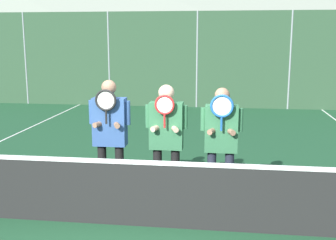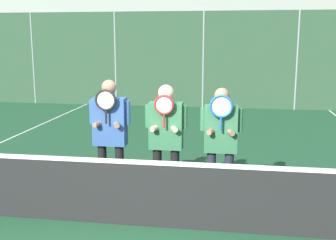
# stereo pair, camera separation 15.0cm
# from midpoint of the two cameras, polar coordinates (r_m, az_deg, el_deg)

# --- Properties ---
(ground_plane) EXTENTS (120.00, 120.00, 0.00)m
(ground_plane) POSITION_cam_midpoint_polar(r_m,az_deg,el_deg) (5.73, -3.51, -14.20)
(ground_plane) COLOR #1E4C2D
(hill_distant) EXTENTS (137.15, 76.19, 26.67)m
(hill_distant) POSITION_cam_midpoint_polar(r_m,az_deg,el_deg) (63.79, 6.70, 8.81)
(hill_distant) COLOR gray
(hill_distant) RESTS_ON ground_plane
(clubhouse_building) EXTENTS (20.81, 5.50, 3.38)m
(clubhouse_building) POSITION_cam_midpoint_polar(r_m,az_deg,el_deg) (24.52, 6.23, 9.30)
(clubhouse_building) COLOR beige
(clubhouse_building) RESTS_ON ground_plane
(fence_back) EXTENTS (19.13, 0.06, 3.35)m
(fence_back) POSITION_cam_midpoint_polar(r_m,az_deg,el_deg) (14.94, 3.67, 8.12)
(fence_back) COLOR gray
(fence_back) RESTS_ON ground_plane
(tennis_net) EXTENTS (11.65, 0.09, 1.00)m
(tennis_net) POSITION_cam_midpoint_polar(r_m,az_deg,el_deg) (5.54, -3.57, -9.83)
(tennis_net) COLOR gray
(tennis_net) RESTS_ON ground_plane
(player_leftmost) EXTENTS (0.62, 0.34, 1.85)m
(player_leftmost) POSITION_cam_midpoint_polar(r_m,az_deg,el_deg) (6.22, -8.56, -1.47)
(player_leftmost) COLOR black
(player_leftmost) RESTS_ON ground_plane
(player_center_left) EXTENTS (0.61, 0.34, 1.79)m
(player_center_left) POSITION_cam_midpoint_polar(r_m,az_deg,el_deg) (6.07, -0.94, -1.93)
(player_center_left) COLOR black
(player_center_left) RESTS_ON ground_plane
(player_center_right) EXTENTS (0.60, 0.34, 1.76)m
(player_center_right) POSITION_cam_midpoint_polar(r_m,az_deg,el_deg) (6.02, 6.50, -2.38)
(player_center_right) COLOR #232838
(player_center_right) RESTS_ON ground_plane
(car_far_left) EXTENTS (4.20, 1.92, 1.86)m
(car_far_left) POSITION_cam_midpoint_polar(r_m,az_deg,el_deg) (19.00, -11.49, 6.32)
(car_far_left) COLOR navy
(car_far_left) RESTS_ON ground_plane
(car_left_of_center) EXTENTS (4.27, 2.09, 1.68)m
(car_left_of_center) POSITION_cam_midpoint_polar(r_m,az_deg,el_deg) (18.03, 3.12, 6.05)
(car_left_of_center) COLOR slate
(car_left_of_center) RESTS_ON ground_plane
(car_center) EXTENTS (4.25, 1.98, 1.81)m
(car_center) POSITION_cam_midpoint_polar(r_m,az_deg,el_deg) (18.30, 18.36, 5.74)
(car_center) COLOR silver
(car_center) RESTS_ON ground_plane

